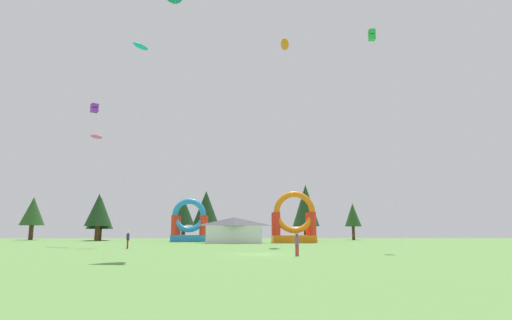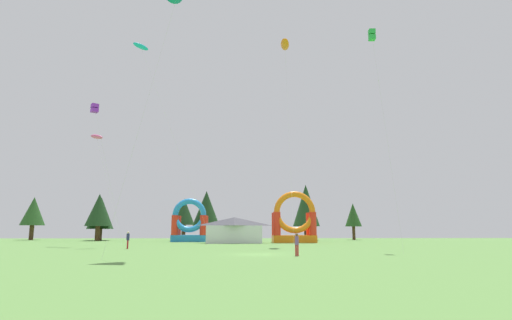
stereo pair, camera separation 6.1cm
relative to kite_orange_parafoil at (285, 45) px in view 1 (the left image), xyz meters
The scene contains 18 objects.
ground_plane 32.17m from the kite_orange_parafoil, 103.45° to the right, with size 120.00×120.00×0.00m, color #5B8C42.
kite_orange_parafoil is the anchor object (origin of this frame).
kite_purple_box 26.72m from the kite_orange_parafoil, behind, with size 4.44×3.45×18.39m.
kite_cyan_parafoil 19.17m from the kite_orange_parafoil, behind, with size 10.60×7.33×26.47m.
kite_pink_parafoil 27.06m from the kite_orange_parafoil, behind, with size 5.75×3.74×13.77m.
kite_green_box 14.84m from the kite_orange_parafoil, 56.62° to the right, with size 0.67×6.16×22.56m.
person_midfield 31.74m from the kite_orange_parafoil, 154.79° to the right, with size 0.41×0.41×1.77m.
person_left_edge 32.34m from the kite_orange_parafoil, 94.54° to the right, with size 0.41×0.41×1.69m.
inflatable_red_slide 26.05m from the kite_orange_parafoil, 77.92° to the left, with size 6.45×3.92×7.62m.
inflatable_blue_arch 32.20m from the kite_orange_parafoil, 130.46° to the left, with size 5.66×4.03×6.92m.
festival_tent 26.98m from the kite_orange_parafoil, 126.40° to the left, with size 7.88×4.24×3.70m.
tree_row_0 56.98m from the kite_orange_parafoil, 147.99° to the left, with size 4.36×4.36×8.02m.
tree_row_1 45.48m from the kite_orange_parafoil, 141.31° to the left, with size 4.69×4.69×7.75m.
tree_row_2 43.29m from the kite_orange_parafoil, 144.21° to the left, with size 4.48×4.48×8.20m.
tree_row_3 35.22m from the kite_orange_parafoil, 124.57° to the left, with size 3.87×3.87×7.47m.
tree_row_4 35.59m from the kite_orange_parafoil, 114.83° to the left, with size 5.05×5.05×9.14m.
tree_row_5 30.60m from the kite_orange_parafoil, 74.86° to the left, with size 4.78×4.78×9.98m.
tree_row_6 37.85m from the kite_orange_parafoil, 59.45° to the left, with size 3.13×3.13×6.90m.
Camera 1 is at (-1.65, -33.14, 1.97)m, focal length 28.64 mm.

